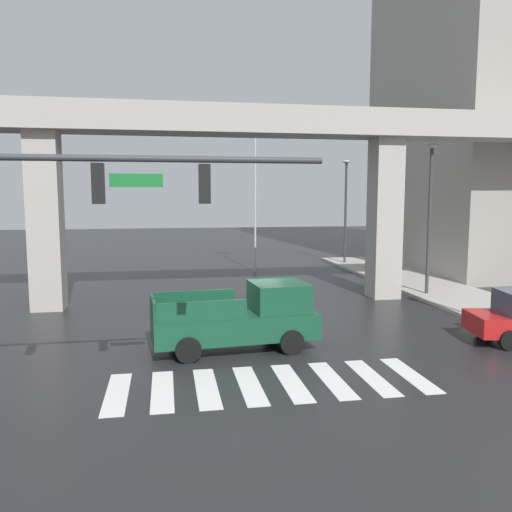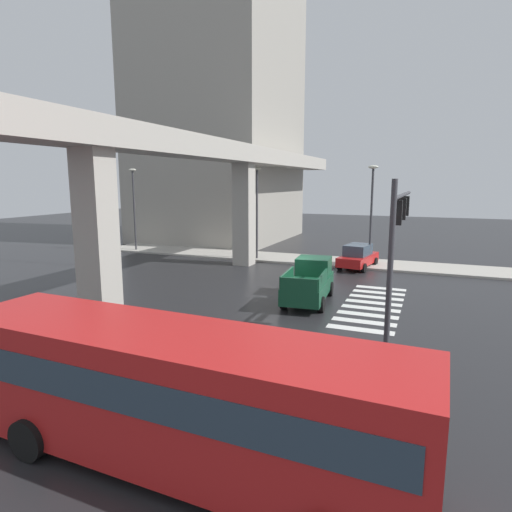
# 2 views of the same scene
# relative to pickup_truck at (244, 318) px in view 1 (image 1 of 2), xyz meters

# --- Properties ---
(ground_plane) EXTENTS (120.00, 120.00, 0.00)m
(ground_plane) POSITION_rel_pickup_truck_xyz_m (0.22, 1.48, -0.99)
(ground_plane) COLOR #232326
(crosswalk_stripes) EXTENTS (8.25, 2.80, 0.01)m
(crosswalk_stripes) POSITION_rel_pickup_truck_xyz_m (0.22, -3.17, -0.98)
(crosswalk_stripes) COLOR silver
(crosswalk_stripes) RESTS_ON ground
(elevated_overpass) EXTENTS (57.34, 2.18, 8.66)m
(elevated_overpass) POSITION_rel_pickup_truck_xyz_m (0.22, 7.14, 6.45)
(elevated_overpass) COLOR #ADA89E
(elevated_overpass) RESTS_ON ground
(sidewalk_east) EXTENTS (4.00, 36.00, 0.15)m
(sidewalk_east) POSITION_rel_pickup_truck_xyz_m (11.15, 3.48, -0.91)
(sidewalk_east) COLOR #ADA89E
(sidewalk_east) RESTS_ON ground
(pickup_truck) EXTENTS (5.24, 2.41, 2.08)m
(pickup_truck) POSITION_rel_pickup_truck_xyz_m (0.00, 0.00, 0.00)
(pickup_truck) COLOR #14472D
(pickup_truck) RESTS_ON ground
(traffic_signal_mast) EXTENTS (8.69, 0.32, 6.20)m
(traffic_signal_mast) POSITION_rel_pickup_truck_xyz_m (-4.86, -4.57, 3.57)
(traffic_signal_mast) COLOR #38383D
(traffic_signal_mast) RESTS_ON ground
(street_lamp_mid_block) EXTENTS (0.44, 0.70, 7.24)m
(street_lamp_mid_block) POSITION_rel_pickup_truck_xyz_m (9.95, 6.98, 3.57)
(street_lamp_mid_block) COLOR #38383D
(street_lamp_mid_block) RESTS_ON ground
(street_lamp_far_north) EXTENTS (0.44, 0.70, 7.24)m
(street_lamp_far_north) POSITION_rel_pickup_truck_xyz_m (9.95, 18.62, 3.57)
(street_lamp_far_north) COLOR #38383D
(street_lamp_far_north) RESTS_ON ground
(flagpole) EXTENTS (1.16, 0.12, 10.33)m
(flagpole) POSITION_rel_pickup_truck_xyz_m (3.27, 16.24, 4.98)
(flagpole) COLOR silver
(flagpole) RESTS_ON ground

